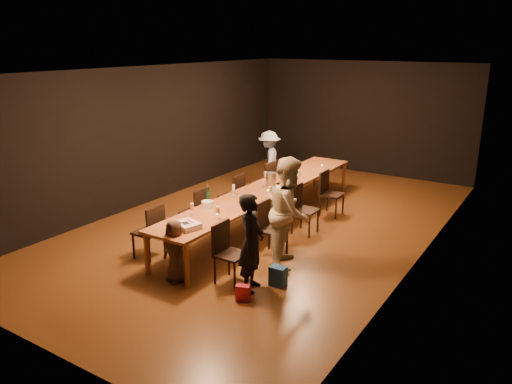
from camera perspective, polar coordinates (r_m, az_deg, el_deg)
The scene contains 30 objects.
ground at distance 9.95m, azimuth 1.22°, elevation -3.71°, with size 10.00×10.00×0.00m, color #3E1E0F.
room_shell at distance 9.42m, azimuth 1.30°, elevation 8.19°, with size 6.04×10.04×3.02m.
table at distance 9.73m, azimuth 1.25°, elevation 0.16°, with size 0.90×6.00×0.75m.
chair_right_0 at distance 7.49m, azimuth -2.82°, elevation -7.07°, with size 0.42×0.42×0.93m, color black, non-canonical shape.
chair_right_1 at distance 8.42m, azimuth 1.92°, elevation -4.28°, with size 0.42×0.42×0.93m, color black, non-canonical shape.
chair_right_2 at distance 9.41m, azimuth 5.67°, elevation -2.03°, with size 0.42×0.42×0.93m, color black, non-canonical shape.
chair_right_3 at distance 10.44m, azimuth 8.68°, elevation -0.21°, with size 0.42×0.42×0.93m, color black, non-canonical shape.
chair_left_0 at distance 8.52m, azimuth -12.22°, elevation -4.41°, with size 0.42×0.42×0.93m, color black, non-canonical shape.
chair_left_1 at distance 9.34m, azimuth -7.08°, elevation -2.21°, with size 0.42×0.42×0.93m, color black, non-canonical shape.
chair_left_2 at distance 10.24m, azimuth -2.82°, elevation -0.37°, with size 0.42×0.42×0.93m, color black, non-canonical shape.
chair_left_3 at distance 11.20m, azimuth 0.73°, elevation 1.17°, with size 0.42×0.42×0.93m, color black, non-canonical shape.
woman_birthday at distance 7.18m, azimuth -0.54°, elevation -5.81°, with size 0.53×0.35×1.47m, color black.
woman_tan at distance 7.98m, azimuth 3.86°, elevation -2.25°, with size 0.87×0.68×1.78m, color beige.
man_blue at distance 12.07m, azimuth 1.48°, elevation 3.59°, with size 0.93×0.54×1.45m, color #7E99C4.
child at distance 7.62m, azimuth -9.22°, elevation -6.66°, with size 0.48×0.31×0.98m, color #463027.
gift_bag_red at distance 7.14m, azimuth -1.51°, elevation -11.45°, with size 0.20×0.11×0.23m, color red.
gift_bag_blue at distance 7.52m, azimuth 2.53°, elevation -9.59°, with size 0.24×0.16×0.30m, color #23589A.
birthday_cake at distance 7.73m, azimuth -7.91°, elevation -3.78°, with size 0.46×0.41×0.09m.
plate_stack at distance 8.61m, azimuth -5.56°, elevation -1.42°, with size 0.21×0.21×0.12m, color white.
champagne_bottle at distance 8.76m, azimuth -5.54°, elevation -0.27°, with size 0.08×0.08×0.36m, color black, non-canonical shape.
ice_bucket at distance 9.94m, azimuth 1.77°, elevation 1.53°, with size 0.22×0.22×0.24m, color #B1B0B5.
wineglass_0 at distance 8.26m, azimuth -7.30°, elevation -1.96°, with size 0.06×0.06×0.21m, color beige, non-canonical shape.
wineglass_1 at distance 8.05m, azimuth -4.37°, elevation -2.39°, with size 0.06×0.06×0.21m, color beige, non-canonical shape.
wineglass_2 at distance 9.24m, azimuth -2.58°, elevation 0.21°, with size 0.06×0.06×0.21m, color silver, non-canonical shape.
wineglass_3 at distance 9.14m, azimuth 1.64°, elevation 0.04°, with size 0.06×0.06×0.21m, color beige, non-canonical shape.
wineglass_4 at distance 10.16m, azimuth 1.12°, elevation 1.78°, with size 0.06×0.06×0.21m, color silver, non-canonical shape.
wineglass_5 at distance 10.25m, azimuth 4.95°, elevation 1.86°, with size 0.06×0.06×0.21m, color silver, non-canonical shape.
tealight_near at distance 8.21m, azimuth -4.44°, elevation -2.65°, with size 0.05×0.05×0.03m, color #B2B7B2.
tealight_mid at distance 9.48m, azimuth 1.43°, elevation 0.11°, with size 0.05×0.05×0.03m, color #B2B7B2.
tealight_far at distance 11.48m, azimuth 7.52°, elevation 2.96°, with size 0.05×0.05×0.03m, color #B2B7B2.
Camera 1 is at (4.84, -7.95, 3.51)m, focal length 35.00 mm.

